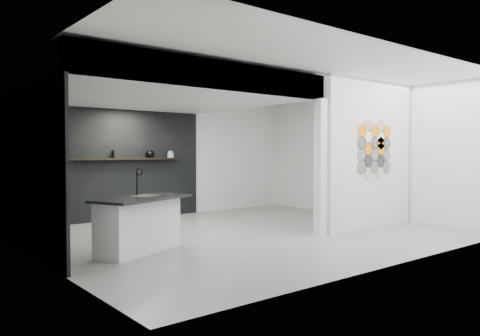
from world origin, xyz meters
The scene contains 17 objects.
floor centered at (0.00, 0.00, -0.01)m, with size 7.00×6.00×0.01m, color slate.
partition_panel centered at (2.23, -1.00, 1.40)m, with size 2.45×0.15×2.80m, color silver.
bay_clad_back centered at (-1.30, 2.97, 1.18)m, with size 4.40×0.04×2.35m, color black.
bay_clad_left centered at (-3.47, 1.00, 1.18)m, with size 0.04×4.00×2.35m, color black.
bulkhead centered at (-1.30, 1.00, 2.55)m, with size 4.40×4.00×0.40m, color silver.
corner_column centered at (0.82, -1.00, 1.18)m, with size 0.16×0.16×2.35m, color silver.
fascia_beam centered at (-1.30, -0.92, 2.55)m, with size 4.40×0.16×0.40m, color silver.
wall_basin centered at (-3.24, 0.80, 0.85)m, with size 0.40×0.60×0.12m, color silver.
display_shelf centered at (-1.20, 2.87, 1.30)m, with size 3.00×0.15×0.04m, color black.
kitchen_island centered at (-2.21, -0.26, 0.41)m, with size 1.65×1.19×1.22m.
stockpot centered at (-2.50, 2.87, 1.41)m, with size 0.23×0.23×0.19m, color black.
kettle centered at (-0.37, 2.87, 1.40)m, with size 0.20×0.20×0.17m, color black.
glass_bowl centered at (0.15, 2.87, 1.37)m, with size 0.15×0.15×0.10m, color gray.
glass_vase centered at (0.15, 2.87, 1.40)m, with size 0.11×0.11×0.15m, color gray.
bottle_dark centered at (-1.23, 2.87, 1.40)m, with size 0.06×0.06×0.17m, color black.
utensil_cup centered at (-2.29, 2.87, 1.37)m, with size 0.07×0.07×0.09m, color black.
hex_tile_cluster centered at (2.26, -1.09, 1.50)m, with size 1.04×0.02×1.16m.
Camera 1 is at (-5.28, -6.36, 1.43)m, focal length 35.00 mm.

